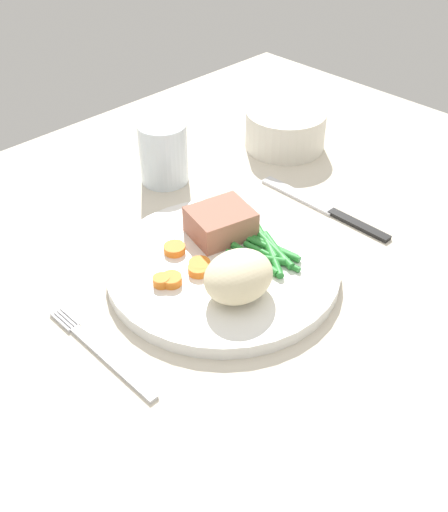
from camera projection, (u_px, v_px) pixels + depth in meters
The scene contains 10 objects.
dining_table at pixel (207, 290), 69.18cm from camera, with size 120.00×90.00×2.00cm.
dinner_plate at pixel (224, 268), 69.46cm from camera, with size 26.84×26.84×1.60cm, color white.
meat_portion at pixel (221, 223), 72.24cm from camera, with size 7.16×6.11×3.45cm, color #A86B56.
mashed_potatoes at pixel (240, 275), 63.40cm from camera, with size 7.95×6.68×4.96cm, color beige.
carrot_slices at pixel (182, 268), 67.52cm from camera, with size 7.14×7.23×1.04cm.
green_beans at pixel (267, 252), 69.92cm from camera, with size 7.12×9.22×0.90cm.
fork at pixel (102, 352), 60.05cm from camera, with size 1.44×16.60×0.40cm.
knife at pixel (326, 209), 80.07cm from camera, with size 1.70×20.50×0.64cm.
water_glass at pixel (164, 157), 84.04cm from camera, with size 6.73×6.73×8.66cm.
salad_bowl at pixel (285, 127), 92.03cm from camera, with size 12.16×12.16×5.88cm.
Camera 1 is at (-35.05, -38.15, 47.06)cm, focal length 42.27 mm.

